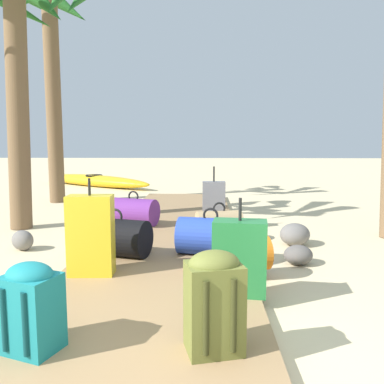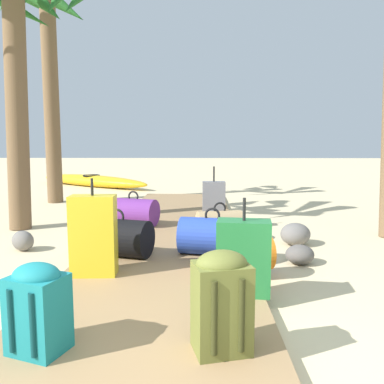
% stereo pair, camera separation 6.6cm
% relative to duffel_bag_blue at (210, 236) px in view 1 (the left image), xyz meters
% --- Properties ---
extents(ground_plane, '(60.00, 60.00, 0.00)m').
position_rel_duffel_bag_blue_xyz_m(ground_plane, '(-0.50, 0.42, -0.28)').
color(ground_plane, beige).
extents(boardwalk, '(1.74, 7.69, 0.08)m').
position_rel_duffel_bag_blue_xyz_m(boardwalk, '(-0.50, 1.18, -0.24)').
color(boardwalk, '#9E7A51').
rests_on(boardwalk, ground).
extents(duffel_bag_blue, '(0.74, 0.51, 0.50)m').
position_rel_duffel_bag_blue_xyz_m(duffel_bag_blue, '(0.00, 0.00, 0.00)').
color(duffel_bag_blue, '#2847B7').
rests_on(duffel_bag_blue, boardwalk).
extents(suitcase_yellow, '(0.40, 0.23, 0.86)m').
position_rel_duffel_bag_blue_xyz_m(suitcase_yellow, '(-1.07, -0.67, 0.16)').
color(suitcase_yellow, gold).
rests_on(suitcase_yellow, boardwalk).
extents(duffel_bag_purple, '(0.75, 0.57, 0.49)m').
position_rel_duffel_bag_blue_xyz_m(duffel_bag_purple, '(-1.09, 1.49, -0.00)').
color(duffel_bag_purple, '#6B2D84').
rests_on(duffel_bag_purple, boardwalk).
extents(suitcase_green, '(0.43, 0.27, 0.75)m').
position_rel_duffel_bag_blue_xyz_m(suitcase_green, '(0.21, -1.08, 0.09)').
color(suitcase_green, '#237538').
rests_on(suitcase_green, boardwalk).
extents(backpack_teal, '(0.36, 0.32, 0.51)m').
position_rel_duffel_bag_blue_xyz_m(backpack_teal, '(-1.03, -1.97, 0.07)').
color(backpack_teal, '#197A7F').
rests_on(backpack_teal, boardwalk).
extents(duffel_bag_orange, '(0.53, 0.42, 0.43)m').
position_rel_duffel_bag_blue_xyz_m(duffel_bag_orange, '(0.29, -0.51, -0.03)').
color(duffel_bag_orange, orange).
rests_on(duffel_bag_orange, boardwalk).
extents(duffel_bag_tan, '(0.63, 0.44, 0.43)m').
position_rel_duffel_bag_blue_xyz_m(duffel_bag_tan, '(0.12, 0.86, -0.03)').
color(duffel_bag_tan, tan).
rests_on(duffel_bag_tan, boardwalk).
extents(backpack_olive, '(0.35, 0.31, 0.58)m').
position_rel_duffel_bag_blue_xyz_m(backpack_olive, '(-0.00, -1.94, 0.11)').
color(backpack_olive, olive).
rests_on(backpack_olive, boardwalk).
extents(suitcase_grey, '(0.33, 0.18, 0.84)m').
position_rel_duffel_bag_blue_xyz_m(suitcase_grey, '(0.06, 1.56, 0.12)').
color(suitcase_grey, slate).
rests_on(suitcase_grey, boardwalk).
extents(duffel_bag_black, '(0.76, 0.56, 0.50)m').
position_rel_duffel_bag_blue_xyz_m(duffel_bag_black, '(-0.98, -0.07, -0.00)').
color(duffel_bag_black, black).
rests_on(duffel_bag_black, boardwalk).
extents(palm_tree_near_left, '(2.37, 2.44, 3.94)m').
position_rel_duffel_bag_blue_xyz_m(palm_tree_near_left, '(-2.75, 1.57, 2.73)').
color(palm_tree_near_left, brown).
rests_on(palm_tree_near_left, ground).
extents(palm_tree_far_left, '(2.14, 2.06, 4.72)m').
position_rel_duffel_bag_blue_xyz_m(palm_tree_far_left, '(-3.19, 4.09, 3.20)').
color(palm_tree_far_left, brown).
rests_on(palm_tree_far_left, ground).
extents(kayak, '(3.95, 2.92, 0.34)m').
position_rel_duffel_bag_blue_xyz_m(kayak, '(-3.32, 7.33, -0.11)').
color(kayak, gold).
rests_on(kayak, ground).
extents(rock_right_near, '(0.51, 0.53, 0.27)m').
position_rel_duffel_bag_blue_xyz_m(rock_right_near, '(1.04, 0.72, -0.14)').
color(rock_right_near, slate).
rests_on(rock_right_near, ground).
extents(rock_left_near, '(0.36, 0.34, 0.24)m').
position_rel_duffel_bag_blue_xyz_m(rock_left_near, '(-2.19, 0.39, -0.16)').
color(rock_left_near, slate).
rests_on(rock_left_near, ground).
extents(rock_right_mid, '(0.42, 0.42, 0.20)m').
position_rel_duffel_bag_blue_xyz_m(rock_right_mid, '(0.91, -0.06, -0.18)').
color(rock_right_mid, '#5B5651').
rests_on(rock_right_mid, ground).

